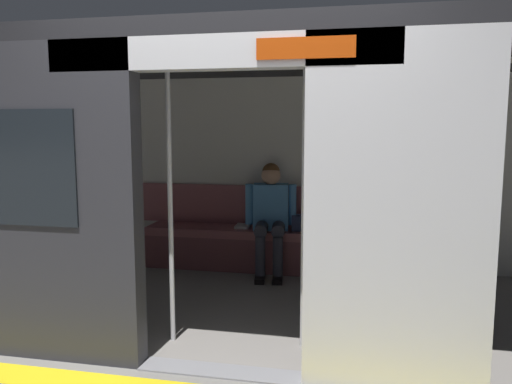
{
  "coord_description": "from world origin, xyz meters",
  "views": [
    {
      "loc": [
        -0.86,
        3.01,
        1.6
      ],
      "look_at": [
        0.04,
        -1.32,
        1.01
      ],
      "focal_mm": 35.61,
      "sensor_mm": 36.0,
      "label": 1
    }
  ],
  "objects_px": {
    "train_car": "(250,136)",
    "grab_pole_far": "(304,203)",
    "person_seated": "(270,211)",
    "handbag": "(304,223)",
    "book": "(243,226)",
    "grab_pole_door": "(170,201)",
    "bench_seat": "(278,240)"
  },
  "relations": [
    {
      "from": "handbag",
      "to": "grab_pole_far",
      "type": "relative_size",
      "value": 0.12
    },
    {
      "from": "bench_seat",
      "to": "grab_pole_door",
      "type": "relative_size",
      "value": 1.41
    },
    {
      "from": "book",
      "to": "bench_seat",
      "type": "bearing_deg",
      "value": 166.97
    },
    {
      "from": "handbag",
      "to": "train_car",
      "type": "bearing_deg",
      "value": 71.91
    },
    {
      "from": "person_seated",
      "to": "grab_pole_door",
      "type": "bearing_deg",
      "value": 78.01
    },
    {
      "from": "book",
      "to": "train_car",
      "type": "bearing_deg",
      "value": 103.06
    },
    {
      "from": "bench_seat",
      "to": "book",
      "type": "height_order",
      "value": "book"
    },
    {
      "from": "book",
      "to": "grab_pole_far",
      "type": "height_order",
      "value": "grab_pole_far"
    },
    {
      "from": "grab_pole_door",
      "to": "grab_pole_far",
      "type": "bearing_deg",
      "value": -174.59
    },
    {
      "from": "train_car",
      "to": "book",
      "type": "relative_size",
      "value": 29.09
    },
    {
      "from": "grab_pole_door",
      "to": "grab_pole_far",
      "type": "xyz_separation_m",
      "value": [
        -0.96,
        -0.09,
        0.0
      ]
    },
    {
      "from": "train_car",
      "to": "grab_pole_far",
      "type": "bearing_deg",
      "value": 125.51
    },
    {
      "from": "bench_seat",
      "to": "handbag",
      "type": "height_order",
      "value": "handbag"
    },
    {
      "from": "grab_pole_far",
      "to": "grab_pole_door",
      "type": "bearing_deg",
      "value": 5.41
    },
    {
      "from": "bench_seat",
      "to": "person_seated",
      "type": "relative_size",
      "value": 2.5
    },
    {
      "from": "grab_pole_far",
      "to": "person_seated",
      "type": "bearing_deg",
      "value": -72.89
    },
    {
      "from": "train_car",
      "to": "grab_pole_far",
      "type": "relative_size",
      "value": 3.04
    },
    {
      "from": "person_seated",
      "to": "grab_pole_door",
      "type": "xyz_separation_m",
      "value": [
        0.4,
        1.89,
        0.37
      ]
    },
    {
      "from": "person_seated",
      "to": "grab_pole_door",
      "type": "height_order",
      "value": "grab_pole_door"
    },
    {
      "from": "bench_seat",
      "to": "person_seated",
      "type": "height_order",
      "value": "person_seated"
    },
    {
      "from": "person_seated",
      "to": "book",
      "type": "xyz_separation_m",
      "value": [
        0.34,
        -0.12,
        -0.2
      ]
    },
    {
      "from": "book",
      "to": "grab_pole_far",
      "type": "distance_m",
      "value": 2.2
    },
    {
      "from": "train_car",
      "to": "book",
      "type": "bearing_deg",
      "value": -73.56
    },
    {
      "from": "train_car",
      "to": "handbag",
      "type": "relative_size",
      "value": 24.62
    },
    {
      "from": "bench_seat",
      "to": "book",
      "type": "distance_m",
      "value": 0.44
    },
    {
      "from": "bench_seat",
      "to": "handbag",
      "type": "xyz_separation_m",
      "value": [
        -0.28,
        -0.03,
        0.19
      ]
    },
    {
      "from": "handbag",
      "to": "grab_pole_far",
      "type": "distance_m",
      "value": 1.96
    },
    {
      "from": "book",
      "to": "grab_pole_door",
      "type": "distance_m",
      "value": 2.1
    },
    {
      "from": "handbag",
      "to": "bench_seat",
      "type": "bearing_deg",
      "value": 5.35
    },
    {
      "from": "person_seated",
      "to": "handbag",
      "type": "height_order",
      "value": "person_seated"
    },
    {
      "from": "grab_pole_far",
      "to": "book",
      "type": "bearing_deg",
      "value": -65.08
    },
    {
      "from": "handbag",
      "to": "grab_pole_far",
      "type": "height_order",
      "value": "grab_pole_far"
    }
  ]
}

